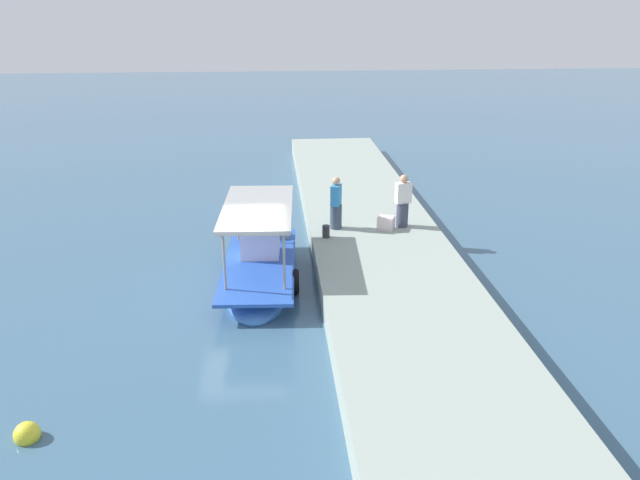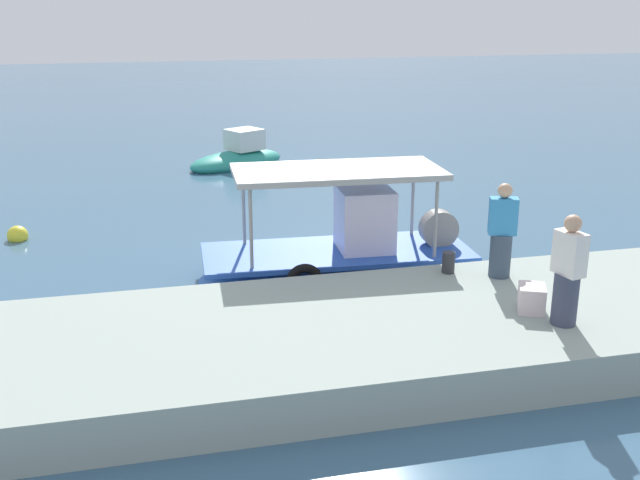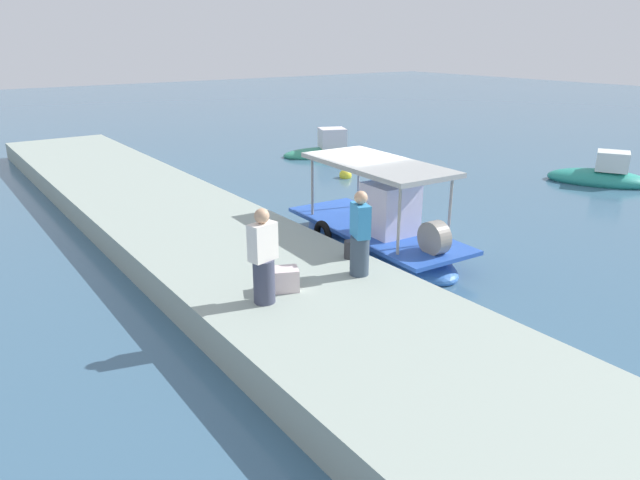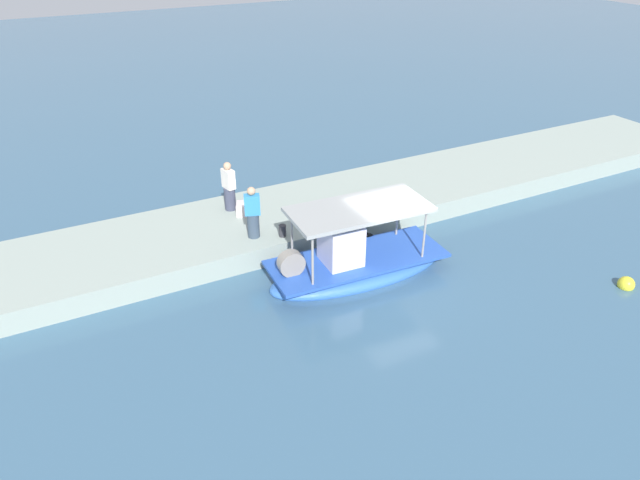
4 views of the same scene
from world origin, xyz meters
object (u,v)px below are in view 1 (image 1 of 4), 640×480
Objects in this scene: fisherman_by_crate at (336,205)px; cargo_crate at (386,223)px; main_fishing_boat at (260,266)px; fisherman_near_bollard at (403,203)px; marker_buoy at (27,434)px; mooring_bollard at (326,231)px.

fisherman_by_crate is 1.77m from cargo_crate.
fisherman_near_bollard is (2.34, -4.78, 1.11)m from main_fishing_boat.
fisherman_near_bollard is 1.01× the size of fisherman_by_crate.
marker_buoy is (-9.37, 6.97, -1.43)m from fisherman_by_crate.
marker_buoy is (-7.03, 4.44, -0.32)m from main_fishing_boat.
cargo_crate is 1.04× the size of marker_buoy.
cargo_crate is (0.60, -2.06, 0.02)m from mooring_bollard.
mooring_bollard is at bearing 154.10° from fisherman_by_crate.
main_fishing_boat is 2.64m from mooring_bollard.
cargo_crate is at bearing -63.39° from main_fishing_boat.
cargo_crate reaches higher than mooring_bollard.
mooring_bollard is at bearing 106.17° from cargo_crate.
main_fishing_boat is 3.31× the size of fisherman_near_bollard.
mooring_bollard is (1.50, -2.12, 0.50)m from main_fishing_boat.
fisherman_by_crate is at bearing -47.22° from main_fishing_boat.
fisherman_near_bollard is 0.87m from cargo_crate.
main_fishing_boat is 3.36× the size of fisherman_by_crate.
marker_buoy is at bearing 142.42° from mooring_bollard.
mooring_bollard is at bearing -37.58° from marker_buoy.
main_fishing_boat is at bearing -32.28° from marker_buoy.
marker_buoy is at bearing 135.46° from fisherman_near_bollard.
cargo_crate is at bearing 112.23° from fisherman_near_bollard.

